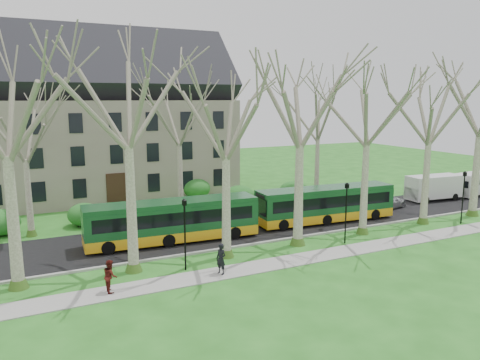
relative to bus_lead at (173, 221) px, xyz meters
name	(u,v)px	position (x,y,z in m)	size (l,w,h in m)	color
ground	(265,251)	(4.92, -4.66, -1.60)	(120.00, 120.00, 0.00)	#24651D
sidewalk	(284,262)	(4.92, -7.16, -1.57)	(70.00, 2.00, 0.06)	gray
road	(230,230)	(4.92, 0.84, -1.57)	(80.00, 8.00, 0.06)	black
curb	(254,244)	(4.92, -3.16, -1.53)	(80.00, 0.25, 0.14)	#A5A39E
building	(103,119)	(-1.08, 19.34, 6.47)	(26.50, 12.20, 16.00)	gray
tree_row_verge	(263,148)	(4.92, -4.36, 5.40)	(49.00, 7.00, 14.00)	gray
tree_row_far	(189,148)	(3.59, 6.34, 4.40)	(33.00, 7.00, 12.00)	gray
lamp_row	(272,218)	(4.92, -5.66, 0.98)	(36.22, 0.22, 4.30)	black
hedges	(143,203)	(0.26, 9.34, -0.60)	(30.60, 8.60, 2.00)	#1B6126
bus_lead	(173,221)	(0.00, 0.00, 0.00)	(12.29, 2.56, 3.07)	#144922
bus_follow	(326,204)	(13.17, -0.28, -0.04)	(11.95, 2.49, 2.99)	#144922
sedan	(387,202)	(21.16, 0.97, -0.88)	(1.82, 4.49, 1.30)	#B9B9BE
van_a	(434,188)	(27.98, 1.68, -0.28)	(5.74, 2.09, 2.51)	silver
van_b	(476,184)	(33.90, 1.42, -0.33)	(5.54, 2.02, 2.42)	silver
pedestrian_a	(221,259)	(0.53, -7.31, -0.63)	(0.66, 0.44, 1.82)	black
pedestrian_b	(110,276)	(-5.77, -7.04, -0.66)	(0.85, 0.66, 1.76)	#521512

